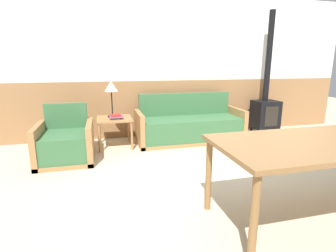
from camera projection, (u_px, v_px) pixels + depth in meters
The scene contains 9 objects.
ground_plane at pixel (248, 191), 2.97m from camera, with size 16.00×16.00×0.00m, color beige.
wall_back at pixel (181, 67), 5.14m from camera, with size 7.20×0.06×2.70m.
couch at pixel (189, 127), 4.86m from camera, with size 1.95×0.76×0.86m.
armchair at pixel (66, 144), 3.87m from camera, with size 0.79×0.81×0.81m.
side_table at pixel (115, 122), 4.49m from camera, with size 0.58×0.58×0.51m.
table_lamp at pixel (111, 88), 4.44m from camera, with size 0.23×0.23×0.62m.
book_stack at pixel (116, 117), 4.36m from camera, with size 0.22×0.17×0.08m.
dining_table at pixel (336, 146), 2.34m from camera, with size 2.20×0.91×0.76m.
wood_stove at pixel (266, 106), 5.36m from camera, with size 0.48×0.43×2.41m.
Camera 1 is at (-1.56, -2.41, 1.42)m, focal length 28.00 mm.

